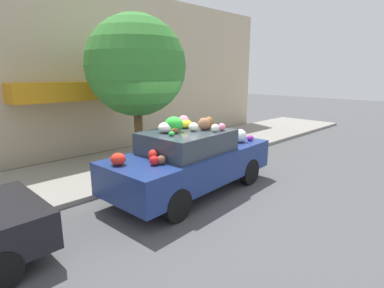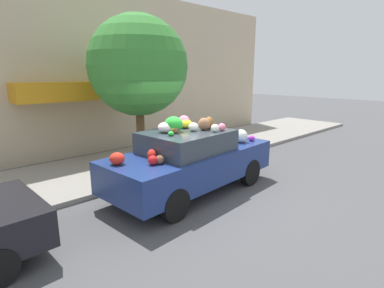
{
  "view_description": "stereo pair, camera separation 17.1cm",
  "coord_description": "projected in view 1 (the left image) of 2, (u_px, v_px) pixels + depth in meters",
  "views": [
    {
      "loc": [
        -4.63,
        -4.76,
        2.7
      ],
      "look_at": [
        0.0,
        -0.04,
        1.14
      ],
      "focal_mm": 28.0,
      "sensor_mm": 36.0,
      "label": 1
    },
    {
      "loc": [
        -4.51,
        -4.87,
        2.7
      ],
      "look_at": [
        0.0,
        -0.04,
        1.14
      ],
      "focal_mm": 28.0,
      "sensor_mm": 36.0,
      "label": 2
    }
  ],
  "objects": [
    {
      "name": "street_tree",
      "position": [
        136.0,
        66.0,
        8.25
      ],
      "size": [
        2.77,
        2.77,
        4.17
      ],
      "color": "brown",
      "rests_on": "sidewalk_curb"
    },
    {
      "name": "building_facade",
      "position": [
        86.0,
        73.0,
        9.84
      ],
      "size": [
        18.0,
        1.2,
        5.51
      ],
      "color": "#C6B293",
      "rests_on": "ground"
    },
    {
      "name": "art_car",
      "position": [
        192.0,
        159.0,
        6.87
      ],
      "size": [
        4.27,
        1.97,
        1.8
      ],
      "rotation": [
        0.0,
        0.0,
        0.07
      ],
      "color": "navy",
      "rests_on": "ground"
    },
    {
      "name": "ground_plane",
      "position": [
        191.0,
        190.0,
        7.08
      ],
      "size": [
        60.0,
        60.0,
        0.0
      ],
      "primitive_type": "plane",
      "color": "#4C4C4F"
    },
    {
      "name": "sidewalk_curb",
      "position": [
        128.0,
        164.0,
        8.94
      ],
      "size": [
        24.0,
        3.2,
        0.12
      ],
      "color": "gray",
      "rests_on": "ground"
    },
    {
      "name": "fire_hydrant",
      "position": [
        216.0,
        143.0,
        9.92
      ],
      "size": [
        0.2,
        0.2,
        0.7
      ],
      "color": "gold",
      "rests_on": "sidewalk_curb"
    }
  ]
}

